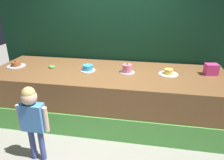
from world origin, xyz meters
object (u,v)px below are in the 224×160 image
Objects in this scene: child_figure at (32,115)px; cake_far_left at (16,64)px; cake_center_left at (88,68)px; pink_box at (211,69)px; cake_far_right at (168,72)px; cake_center_right at (127,69)px; donut at (52,67)px.

child_figure reaches higher than cake_far_left.
cake_center_left is (0.40, 1.24, 0.24)m from child_figure.
cake_far_left is (-3.50, -0.18, -0.06)m from pink_box.
cake_far_left is 1.04× the size of cake_far_right.
cake_center_right is (1.10, 1.27, 0.26)m from child_figure.
pink_box is at bearing 29.50° from child_figure.
cake_far_left is 2.80m from cake_far_right.
child_figure reaches higher than cake_center_right.
donut is 0.35× the size of cake_far_right.
cake_center_right reaches higher than cake_center_left.
child_figure is 2.23m from cake_far_right.
cake_center_left is 1.00× the size of cake_center_right.
cake_center_right is (1.40, -0.01, 0.05)m from donut.
pink_box is 0.71m from cake_far_right.
cake_center_right is at bearing -177.40° from cake_far_right.
child_figure reaches higher than pink_box.
cake_center_left is (1.40, 0.01, 0.01)m from cake_far_left.
child_figure is 1.33m from donut.
donut is 0.43× the size of cake_center_left.
cake_center_left reaches higher than donut.
donut is 0.34× the size of cake_far_left.
cake_center_left reaches higher than cake_far_right.
cake_center_right reaches higher than cake_far_right.
cake_center_right is 0.80× the size of cake_far_right.
cake_center_right is at bearing 2.02° from cake_center_left.
cake_center_right is (0.70, 0.02, 0.02)m from cake_center_left.
cake_far_left is 1.40m from cake_center_left.
donut is at bearing 179.64° from cake_center_right.
pink_box is (2.50, 1.41, 0.29)m from child_figure.
cake_center_right is (-1.40, -0.15, -0.03)m from pink_box.
child_figure is 9.81× the size of donut.
cake_center_left is 0.81× the size of cake_far_right.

